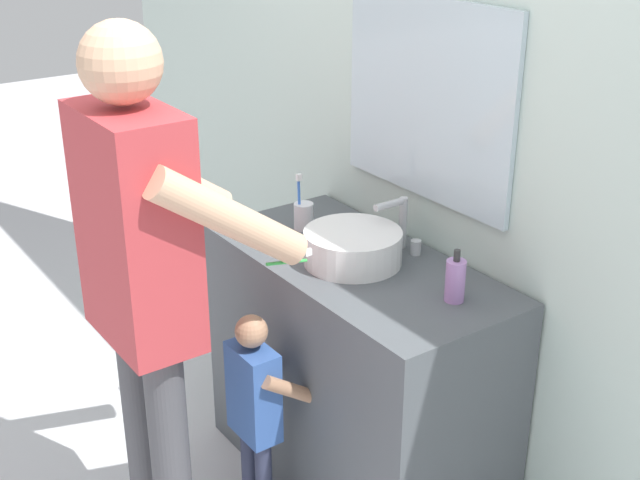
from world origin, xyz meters
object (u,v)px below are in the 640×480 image
soap_bottle (455,280)px  adult_parent (145,261)px  toothbrush_cup (303,215)px  child_toddler (256,404)px

soap_bottle → adult_parent: bearing=-122.6°
soap_bottle → adult_parent: (-0.49, -0.76, 0.08)m
toothbrush_cup → soap_bottle: 0.72m
toothbrush_cup → child_toddler: toothbrush_cup is taller
child_toddler → adult_parent: size_ratio=0.47×
toothbrush_cup → adult_parent: bearing=-72.2°
soap_bottle → adult_parent: size_ratio=0.10×
soap_bottle → adult_parent: adult_parent is taller
child_toddler → adult_parent: (-0.10, -0.29, 0.55)m
toothbrush_cup → soap_bottle: size_ratio=1.25×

